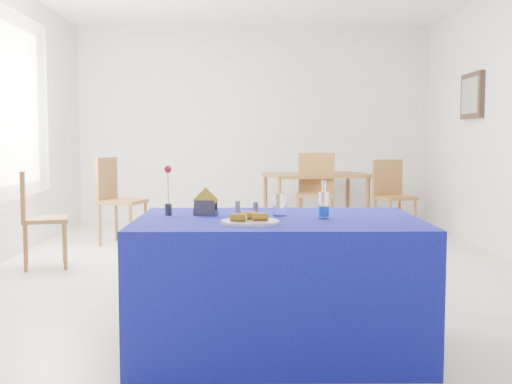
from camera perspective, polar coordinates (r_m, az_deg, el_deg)
floor at (r=5.86m, az=0.11°, el=-7.18°), size 7.00×7.00×0.00m
room_shell at (r=5.76m, az=0.12°, el=10.12°), size 7.00×7.00×7.00m
window_pane at (r=6.96m, az=-20.92°, el=7.23°), size 0.04×1.50×1.60m
curtain at (r=6.94m, az=-20.38°, el=7.26°), size 0.04×1.75×1.85m
picture_frame at (r=7.77m, az=18.67°, el=8.11°), size 0.06×0.64×0.52m
picture_art at (r=7.77m, az=18.50°, el=8.12°), size 0.02×0.52×0.40m
plate at (r=3.41m, az=-0.52°, el=-2.68°), size 0.31×0.31×0.01m
drinking_glass at (r=3.75m, az=2.12°, el=-1.13°), size 0.08×0.08×0.13m
salt_shaker at (r=3.77m, az=-1.63°, el=-1.44°), size 0.03×0.03×0.08m
pepper_shaker at (r=3.71m, az=-0.05°, el=-1.53°), size 0.03×0.03×0.08m
blue_table at (r=3.72m, az=1.92°, el=-8.13°), size 1.60×1.10×0.76m
water_bottle at (r=3.64m, az=6.04°, el=-1.23°), size 0.06×0.06×0.21m
napkin_holder at (r=3.77m, az=-4.50°, el=-1.35°), size 0.15×0.09×0.17m
rose_vase at (r=3.79m, az=-7.82°, el=-0.01°), size 0.04×0.04×0.29m
oak_table at (r=8.56m, az=5.32°, el=1.16°), size 1.42×1.09×0.76m
chair_bg_left at (r=8.16m, az=5.35°, el=0.40°), size 0.53×0.53×1.03m
chair_bg_right at (r=8.37m, az=11.97°, el=0.09°), size 0.54×0.54×0.95m
chair_win_a at (r=6.33m, az=-19.05°, el=-1.69°), size 0.51×0.51×0.92m
chair_win_b at (r=7.52m, az=-12.39°, el=-0.20°), size 0.55×0.55×1.00m
banana_pieces at (r=3.42m, az=-0.63°, el=-2.18°), size 0.21×0.15×0.04m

